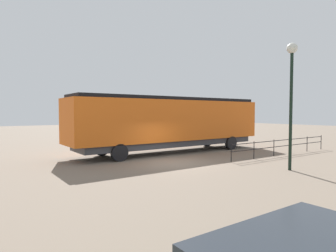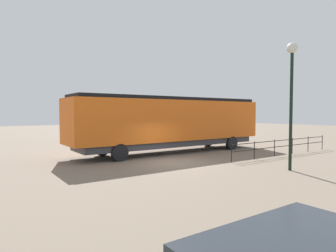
{
  "view_description": "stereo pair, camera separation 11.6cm",
  "coord_description": "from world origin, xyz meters",
  "views": [
    {
      "loc": [
        13.98,
        -10.2,
        3.02
      ],
      "look_at": [
        0.42,
        -0.63,
        2.26
      ],
      "focal_mm": 30.66,
      "sensor_mm": 36.0,
      "label": 1
    },
    {
      "loc": [
        14.05,
        -10.1,
        3.02
      ],
      "look_at": [
        0.42,
        -0.63,
        2.26
      ],
      "focal_mm": 30.66,
      "sensor_mm": 36.0,
      "label": 2
    }
  ],
  "objects": [
    {
      "name": "platform_fence",
      "position": [
        2.01,
        8.36,
        0.76
      ],
      "size": [
        0.05,
        10.83,
        1.16
      ],
      "color": "black",
      "rests_on": "ground_plane"
    },
    {
      "name": "ground_plane",
      "position": [
        0.0,
        0.0,
        0.0
      ],
      "size": [
        120.0,
        120.0,
        0.0
      ],
      "primitive_type": "plane",
      "color": "#756656"
    },
    {
      "name": "lamp_post",
      "position": [
        5.44,
        3.69,
        4.76
      ],
      "size": [
        0.55,
        0.55,
        6.64
      ],
      "color": "black",
      "rests_on": "ground_plane"
    },
    {
      "name": "locomotive",
      "position": [
        -3.68,
        3.12,
        2.34
      ],
      "size": [
        3.18,
        15.7,
        4.19
      ],
      "color": "orange",
      "rests_on": "ground_plane"
    }
  ]
}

